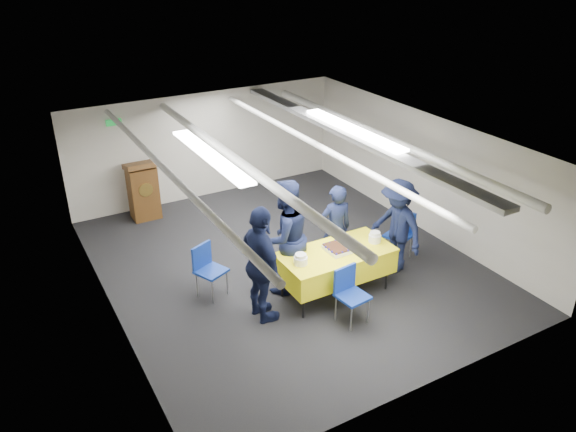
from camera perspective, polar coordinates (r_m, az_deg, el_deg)
The scene contains 14 objects.
ground at distance 9.96m, azimuth -0.17°, elevation -4.87°, with size 7.00×7.00×0.00m, color black.
room_shell at distance 9.52m, azimuth -0.91°, elevation 5.76°, with size 6.00×7.00×2.30m.
serving_table at distance 8.94m, azimuth 4.86°, elevation -4.76°, with size 1.82×0.90×0.77m.
sheet_cake at distance 8.86m, azimuth 5.44°, elevation -3.19°, with size 0.51×0.39×0.09m.
plate_stack_left at distance 8.43m, azimuth 1.29°, elevation -4.43°, with size 0.21×0.21×0.17m.
plate_stack_right at distance 9.13m, azimuth 8.81°, elevation -2.15°, with size 0.20×0.20×0.18m.
podium at distance 11.70m, azimuth -14.50°, elevation 2.60°, with size 0.62×0.53×1.25m.
chair_near at distance 8.37m, azimuth 6.22°, elevation -7.41°, with size 0.47×0.47×0.87m.
chair_right at distance 10.15m, azimuth 11.45°, elevation -1.36°, with size 0.54×0.54×0.87m.
chair_left at distance 8.99m, azimuth -8.23°, elevation -4.96°, with size 0.55×0.55×0.87m.
sailor_a at distance 9.45m, azimuth 4.82°, elevation -1.31°, with size 0.58×0.38×1.58m, color black.
sailor_b at distance 8.81m, azimuth -0.35°, elevation -2.15°, with size 0.93×0.72×1.91m, color black.
sailor_c at distance 8.15m, azimuth -2.71°, elevation -5.02°, with size 1.08×0.45×1.84m, color black.
sailor_d at distance 9.59m, azimuth 11.01°, elevation -1.01°, with size 1.07×0.62×1.66m, color black.
Camera 1 is at (-4.18, -7.41, 5.17)m, focal length 35.00 mm.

